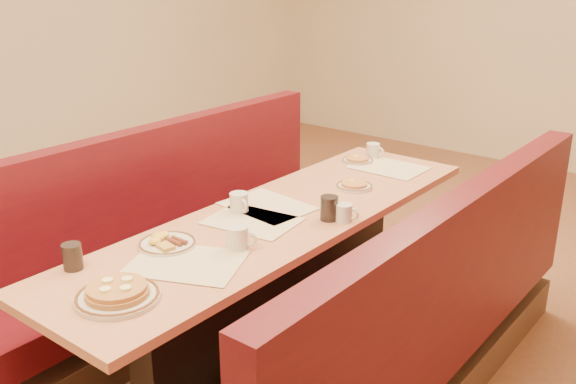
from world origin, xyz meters
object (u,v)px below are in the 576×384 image
Objects in this scene: booth_right at (412,339)px; coffee_mug_a at (238,237)px; soda_tumbler_mid at (329,208)px; booth_left at (179,249)px; coffee_mug_c at (345,213)px; soda_tumbler_near at (72,257)px; diner_table at (280,286)px; eggs_plate at (166,243)px; coffee_mug_d at (373,150)px; coffee_mug_b at (239,202)px; pancake_plate at (117,294)px.

booth_right reaches higher than coffee_mug_a.
soda_tumbler_mid is (0.11, 0.50, 0.00)m from coffee_mug_a.
booth_left is at bearing 180.00° from booth_right.
booth_left is at bearing 131.58° from coffee_mug_a.
coffee_mug_a is 1.18× the size of coffee_mug_c.
soda_tumbler_mid is at bearing 54.46° from coffee_mug_a.
soda_tumbler_near is (-1.01, -0.94, 0.44)m from booth_right.
coffee_mug_a is (0.10, -0.40, 0.43)m from diner_table.
eggs_plate is at bearing -44.66° from booth_left.
booth_left is 1.11m from coffee_mug_c.
booth_left reaches higher than coffee_mug_c.
coffee_mug_d is at bearing 76.61° from coffee_mug_a.
soda_tumbler_mid is at bearing 47.72° from coffee_mug_b.
diner_table is at bearing -83.20° from coffee_mug_d.
diner_table is at bearing 93.37° from pancake_plate.
pancake_plate is at bearing -51.32° from booth_left.
coffee_mug_d is (-0.43, 0.97, 0.00)m from coffee_mug_c.
coffee_mug_c is at bearing 163.54° from booth_right.
coffee_mug_c is (0.44, 0.70, 0.03)m from eggs_plate.
coffee_mug_a is 1.05× the size of coffee_mug_b.
booth_left is at bearing -173.75° from soda_tumbler_mid.
booth_right reaches higher than eggs_plate.
coffee_mug_d reaches higher than eggs_plate.
booth_left is 22.66× the size of coffee_mug_c.
soda_tumbler_mid reaches higher than pancake_plate.
soda_tumbler_near is (0.45, -0.94, 0.44)m from booth_left.
diner_table is at bearing -169.73° from coffee_mug_c.
booth_left is at bearing -118.85° from coffee_mug_d.
soda_tumbler_mid is (0.39, 0.19, 0.01)m from coffee_mug_b.
soda_tumbler_mid reaches higher than coffee_mug_b.
coffee_mug_a is at bearing -123.66° from coffee_mug_c.
booth_right is 1.47m from coffee_mug_d.
coffee_mug_c is (0.23, 1.12, 0.02)m from pancake_plate.
booth_left is 23.40× the size of soda_tumbler_near.
booth_left reaches higher than soda_tumbler_near.
eggs_plate is 1.67m from coffee_mug_d.
pancake_plate reaches higher than eggs_plate.
pancake_plate is 1.24× the size of eggs_plate.
booth_left is at bearing 135.34° from eggs_plate.
coffee_mug_a is (0.26, 0.17, 0.04)m from eggs_plate.
booth_right reaches higher than soda_tumbler_mid.
coffee_mug_b is at bearing -174.60° from booth_right.
coffee_mug_b reaches higher than pancake_plate.
booth_right is at bearing 0.00° from diner_table.
coffee_mug_a reaches higher than coffee_mug_b.
coffee_mug_a is 1.22× the size of soda_tumbler_near.
soda_tumbler_near is at bearing -115.36° from soda_tumbler_mid.
booth_left reaches higher than coffee_mug_b.
eggs_plate is 2.12× the size of soda_tumbler_mid.
soda_tumbler_near is at bearing -132.53° from coffee_mug_c.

